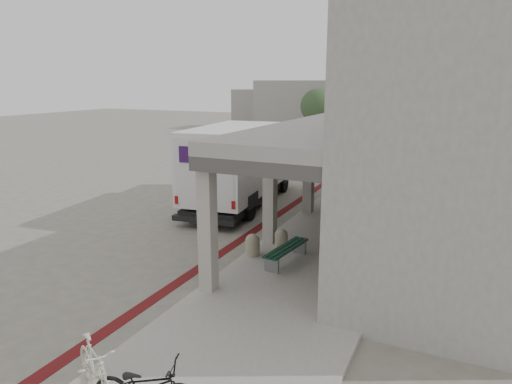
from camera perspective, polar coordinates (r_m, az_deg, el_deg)
The scene contains 14 objects.
ground at distance 16.08m, azimuth -5.92°, elevation -6.03°, with size 120.00×120.00×0.00m, color #6C665C.
bike_lane_stripe at distance 17.31m, azimuth 0.34°, elevation -4.49°, with size 0.35×40.00×0.01m, color #571112.
sidewalk at distance 14.53m, azimuth 7.89°, elevation -8.03°, with size 4.40×28.00×0.12m, color gray.
transit_building at distance 17.59m, azimuth 21.62°, elevation 6.19°, with size 7.60×17.00×7.00m.
distant_backdrop at distance 50.06m, azimuth 12.86°, elevation 10.24°, with size 28.00×10.00×6.50m.
tree_left at distance 42.98m, azimuth 7.72°, elevation 10.58°, with size 3.20×3.20×4.80m.
tree_mid at distance 43.40m, azimuth 17.52°, elevation 10.11°, with size 3.20×3.20×4.80m.
tree_right at distance 42.06m, azimuth 28.30°, elevation 9.04°, with size 3.20×3.20×4.80m.
fedex_truck at distance 20.28m, azimuth -1.84°, elevation 3.73°, with size 3.45×8.59×3.57m.
bench at distance 13.73m, azimuth 3.82°, elevation -7.42°, with size 0.70×2.10×0.48m.
bollard_near at distance 14.95m, azimuth 3.18°, elevation -5.75°, with size 0.42×0.42×0.63m.
bollard_far at distance 14.27m, azimuth -0.44°, elevation -6.57°, with size 0.45×0.45×0.68m.
utility_cabinet at distance 17.17m, azimuth 12.09°, elevation -2.59°, with size 0.50×0.67×1.12m, color slate.
bicycle_cream at distance 8.76m, azimuth -19.47°, elevation -20.14°, with size 0.49×1.72×1.03m, color beige.
Camera 1 is at (7.87, -12.94, 5.40)m, focal length 32.00 mm.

